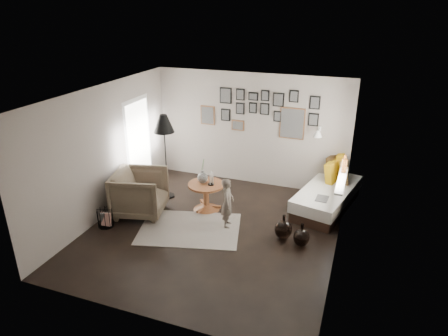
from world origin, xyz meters
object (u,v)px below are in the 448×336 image
(vase, at_px, (203,176))
(floor_lamp, at_px, (164,127))
(armchair, at_px, (140,193))
(daybed, at_px, (328,193))
(demijohn_small, at_px, (301,237))
(magazine_basket, at_px, (105,218))
(demijohn_large, at_px, (283,229))
(child, at_px, (228,203))
(pedestal_table, at_px, (206,198))

(vase, xyz_separation_m, floor_lamp, (-0.95, 0.23, 0.87))
(armchair, relative_size, floor_lamp, 0.54)
(daybed, xyz_separation_m, armchair, (-3.53, -1.62, 0.15))
(daybed, height_order, demijohn_small, daybed)
(magazine_basket, bearing_deg, demijohn_large, 12.67)
(daybed, xyz_separation_m, demijohn_large, (-0.60, -1.57, -0.12))
(daybed, height_order, child, daybed)
(armchair, bearing_deg, floor_lamp, -24.40)
(pedestal_table, bearing_deg, vase, 165.96)
(floor_lamp, height_order, demijohn_large, floor_lamp)
(armchair, relative_size, child, 1.01)
(demijohn_large, distance_m, demijohn_small, 0.37)
(vase, distance_m, child, 0.91)
(magazine_basket, bearing_deg, child, 20.27)
(pedestal_table, height_order, daybed, daybed)
(floor_lamp, bearing_deg, vase, -13.75)
(vase, distance_m, magazine_basket, 2.06)
(pedestal_table, relative_size, daybed, 0.34)
(floor_lamp, height_order, magazine_basket, floor_lamp)
(demijohn_large, relative_size, child, 0.49)
(floor_lamp, xyz_separation_m, demijohn_small, (3.13, -0.93, -1.45))
(magazine_basket, bearing_deg, floor_lamp, 71.17)
(armchair, height_order, demijohn_large, armchair)
(pedestal_table, bearing_deg, child, -37.11)
(demijohn_small, height_order, child, child)
(demijohn_small, bearing_deg, magazine_basket, -170.32)
(armchair, bearing_deg, daybed, -79.42)
(demijohn_large, bearing_deg, floor_lamp, 163.76)
(vase, bearing_deg, pedestal_table, -14.04)
(armchair, xyz_separation_m, child, (1.83, 0.12, 0.04))
(pedestal_table, bearing_deg, demijohn_small, -17.88)
(vase, relative_size, demijohn_large, 1.10)
(armchair, xyz_separation_m, demijohn_small, (3.28, -0.07, -0.29))
(magazine_basket, bearing_deg, pedestal_table, 39.73)
(demijohn_large, relative_size, demijohn_small, 1.10)
(vase, xyz_separation_m, magazine_basket, (-1.48, -1.32, -0.57))
(floor_lamp, distance_m, magazine_basket, 2.18)
(armchair, distance_m, child, 1.84)
(daybed, distance_m, floor_lamp, 3.70)
(pedestal_table, relative_size, floor_lamp, 0.40)
(daybed, height_order, armchair, daybed)
(floor_lamp, bearing_deg, daybed, 12.74)
(vase, distance_m, demijohn_large, 1.99)
(floor_lamp, distance_m, child, 2.14)
(floor_lamp, height_order, demijohn_small, floor_lamp)
(vase, height_order, armchair, vase)
(pedestal_table, xyz_separation_m, armchair, (-1.19, -0.61, 0.19))
(armchair, height_order, demijohn_small, armchair)
(demijohn_small, bearing_deg, armchair, 178.81)
(vase, distance_m, armchair, 1.31)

